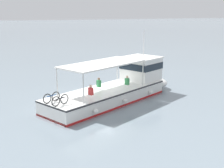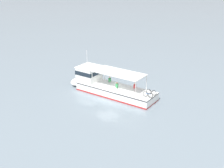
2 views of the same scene
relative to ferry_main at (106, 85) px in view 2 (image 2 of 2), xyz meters
The scene contains 2 objects.
ground_plane 2.18m from the ferry_main, 73.16° to the left, with size 400.00×400.00×0.00m, color gray.
ferry_main is the anchor object (origin of this frame).
Camera 2 is at (15.03, 29.04, 14.94)m, focal length 45.06 mm.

